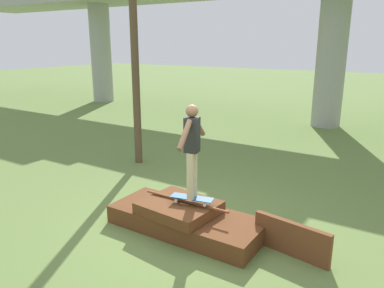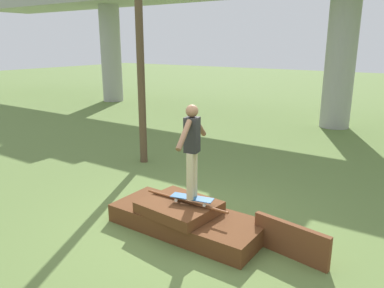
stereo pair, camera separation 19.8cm
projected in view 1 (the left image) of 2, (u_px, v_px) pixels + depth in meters
ground_plane at (186, 230)px, 6.61m from camera, size 80.00×80.00×0.00m
scrap_pile at (184, 218)px, 6.55m from camera, size 2.74×1.18×0.57m
scrap_plank_loose at (291, 239)px, 5.77m from camera, size 1.25×0.29×0.55m
skateboard at (192, 198)px, 6.36m from camera, size 0.77×0.36×0.09m
skater at (192, 145)px, 6.11m from camera, size 0.32×1.13×1.59m
utility_pole at (134, 38)px, 9.46m from camera, size 1.30×0.20×6.36m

